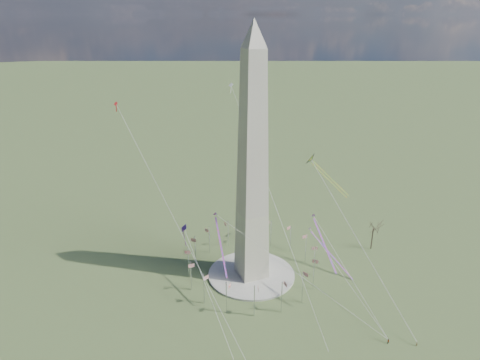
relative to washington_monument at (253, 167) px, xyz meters
name	(u,v)px	position (x,y,z in m)	size (l,w,h in m)	color
ground	(251,275)	(0.00, 0.00, -47.95)	(2000.00, 2000.00, 0.00)	#495F2F
plaza	(251,274)	(0.00, 0.00, -47.55)	(36.00, 36.00, 0.80)	#BBB9AB
washington_monument	(253,167)	(0.00, 0.00, 0.00)	(15.56, 15.56, 100.00)	beige
flagpole_ring	(252,260)	(0.00, 0.00, -40.68)	(54.40, 54.40, 13.00)	white
tree_near	(374,227)	(60.09, -2.31, -36.74)	(8.99, 8.99, 15.73)	#4A342D
person_east	(417,344)	(32.77, -58.63, -47.20)	(0.55, 0.36, 1.50)	gray
person_centre	(388,341)	(24.95, -54.04, -47.05)	(1.06, 0.44, 1.81)	gray
kite_delta_black	(313,161)	(35.90, 13.86, -6.84)	(14.98, 19.94, 17.03)	black
kite_diamond_purple	(184,230)	(-24.94, 10.60, -26.91)	(2.27, 3.52, 10.76)	#3F1C82
kite_streamer_left	(321,235)	(18.93, -20.35, -23.19)	(3.62, 20.76, 14.26)	#E5244F
kite_streamer_mid	(219,235)	(-15.13, -3.00, -24.40)	(5.41, 22.68, 15.68)	#E5244F
kite_streamer_right	(324,246)	(31.43, -5.49, -38.31)	(9.93, 22.44, 16.19)	#E5244F
kite_small_red	(116,105)	(-43.80, 30.33, 21.42)	(1.50, 1.31, 3.90)	red
kite_small_white	(231,86)	(8.72, 42.61, 23.60)	(1.66, 1.61, 4.72)	white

